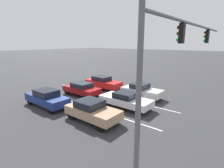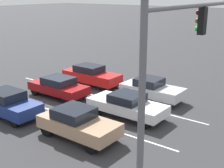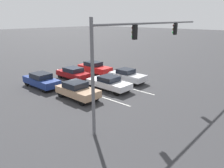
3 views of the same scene
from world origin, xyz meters
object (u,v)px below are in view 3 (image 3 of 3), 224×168
Objects in this scene: car_tan_rightlane_front at (77,90)px; car_maroon_midlane_second at (73,73)px; car_silver_leftlane_front at (127,75)px; car_white_midlane_front at (109,83)px; traffic_signal_gantry at (136,44)px; car_red_leftlane_second at (94,68)px; car_navy_rightlane_second at (41,80)px.

car_tan_rightlane_front is 6.47m from car_maroon_midlane_second.
car_tan_rightlane_front is 6.99m from car_silver_leftlane_front.
car_tan_rightlane_front is at bearing -0.49° from car_silver_leftlane_front.
car_white_midlane_front is 7.42m from traffic_signal_gantry.
car_silver_leftlane_front is 0.90× the size of car_red_leftlane_second.
car_tan_rightlane_front is 0.89× the size of car_red_leftlane_second.
car_tan_rightlane_front is 3.69m from car_white_midlane_front.
car_white_midlane_front is at bearing 5.71° from car_silver_leftlane_front.
car_silver_leftlane_front is 6.27m from car_maroon_midlane_second.
car_red_leftlane_second is at bearing -91.21° from car_silver_leftlane_front.
car_silver_leftlane_front is 0.31× the size of traffic_signal_gantry.
car_maroon_midlane_second is 4.13m from car_navy_rightlane_second.
car_white_midlane_front is 5.68m from car_maroon_midlane_second.
traffic_signal_gantry reaches higher than car_red_leftlane_second.
car_navy_rightlane_second is 11.70m from traffic_signal_gantry.
car_silver_leftlane_front is at bearing 88.79° from car_red_leftlane_second.
traffic_signal_gantry is at bearing 98.19° from car_tan_rightlane_front.
traffic_signal_gantry reaches higher than car_tan_rightlane_front.
car_tan_rightlane_front is at bearing -81.81° from traffic_signal_gantry.
car_maroon_midlane_second reaches higher than car_white_midlane_front.
car_red_leftlane_second is (-7.11, -5.28, 0.02)m from car_tan_rightlane_front.
car_white_midlane_front is at bearing 126.12° from car_navy_rightlane_second.
car_navy_rightlane_second is 7.51m from car_red_leftlane_second.
car_tan_rightlane_front is 7.16m from traffic_signal_gantry.
car_navy_rightlane_second is (4.07, -5.58, 0.06)m from car_white_midlane_front.
car_silver_leftlane_front is 0.92× the size of car_navy_rightlane_second.
car_navy_rightlane_second is (4.13, 0.10, 0.04)m from car_maroon_midlane_second.
car_maroon_midlane_second is (3.27, -5.35, -0.01)m from car_silver_leftlane_front.
car_tan_rightlane_front is at bearing -6.11° from car_white_midlane_front.
car_maroon_midlane_second is (-3.72, -5.29, -0.04)m from car_tan_rightlane_front.
traffic_signal_gantry reaches higher than car_maroon_midlane_second.
car_tan_rightlane_front reaches higher than car_maroon_midlane_second.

